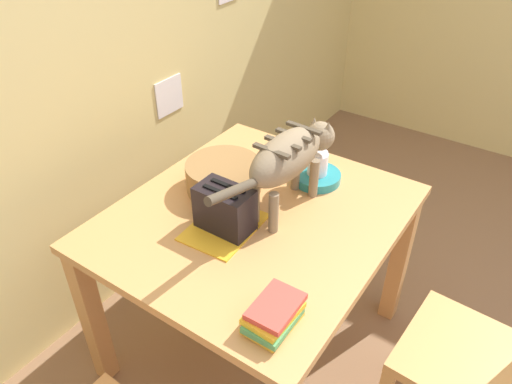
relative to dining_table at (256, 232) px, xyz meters
name	(u,v)px	position (x,y,z in m)	size (l,w,h in m)	color
wall_rear	(102,34)	(0.09, 0.82, 0.60)	(5.25, 0.11, 2.50)	#DDC97E
dining_table	(256,232)	(0.00, 0.00, 0.00)	(1.10, 0.98, 0.75)	tan
cat	(290,156)	(0.12, -0.07, 0.31)	(0.71, 0.17, 0.32)	#877457
saucer_bowl	(317,177)	(0.32, -0.08, 0.11)	(0.20, 0.20, 0.04)	teal
coffee_mug	(318,163)	(0.33, -0.08, 0.17)	(0.13, 0.08, 0.09)	white
magazine	(224,227)	(-0.13, 0.05, 0.09)	(0.30, 0.22, 0.01)	gold
book_stack	(274,315)	(-0.40, -0.33, 0.13)	(0.19, 0.12, 0.08)	gold
wicker_basket	(224,176)	(0.07, 0.20, 0.15)	(0.30, 0.30, 0.11)	olive
toaster	(225,209)	(-0.13, 0.04, 0.18)	(0.12, 0.20, 0.18)	black
wooden_chair_far	(480,361)	(0.06, -0.87, -0.19)	(0.44, 0.44, 0.94)	tan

